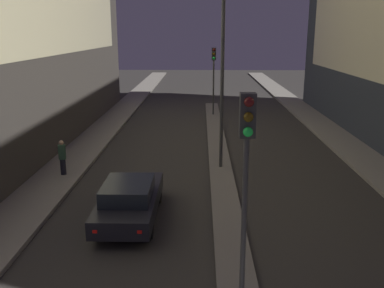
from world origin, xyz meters
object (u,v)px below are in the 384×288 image
object	(u,v)px
traffic_light_near	(246,158)
pedestrian_on_left_sidewalk	(62,157)
street_lamp	(223,32)
car_left_lane	(130,199)
traffic_light_mid	(214,66)

from	to	relation	value
traffic_light_near	pedestrian_on_left_sidewalk	distance (m)	11.90
street_lamp	car_left_lane	world-z (taller)	street_lamp
street_lamp	pedestrian_on_left_sidewalk	xyz separation A→B (m)	(-6.95, -1.28, -5.24)
car_left_lane	pedestrian_on_left_sidewalk	size ratio (longest dim) A/B	3.02
traffic_light_mid	pedestrian_on_left_sidewalk	bearing A→B (deg)	-116.15
street_lamp	car_left_lane	distance (m)	8.45
traffic_light_mid	car_left_lane	distance (m)	18.92
traffic_light_near	street_lamp	world-z (taller)	street_lamp
street_lamp	pedestrian_on_left_sidewalk	world-z (taller)	street_lamp
street_lamp	car_left_lane	size ratio (longest dim) A/B	1.98
traffic_light_mid	street_lamp	distance (m)	13.11
car_left_lane	street_lamp	bearing A→B (deg)	58.76
traffic_light_mid	pedestrian_on_left_sidewalk	world-z (taller)	traffic_light_mid
traffic_light_near	car_left_lane	distance (m)	6.75
traffic_light_mid	street_lamp	size ratio (longest dim) A/B	0.54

